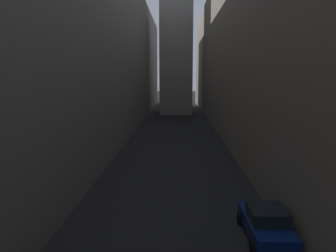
{
  "coord_description": "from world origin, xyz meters",
  "views": [
    {
      "loc": [
        0.33,
        10.37,
        7.39
      ],
      "look_at": [
        0.0,
        21.37,
        5.71
      ],
      "focal_mm": 34.44,
      "sensor_mm": 36.0,
      "label": 1
    }
  ],
  "objects": [
    {
      "name": "ground_plane",
      "position": [
        0.0,
        48.0,
        0.0
      ],
      "size": [
        264.0,
        264.0,
        0.0
      ],
      "primitive_type": "plane",
      "color": "black"
    },
    {
      "name": "building_block_left",
      "position": [
        -12.48,
        50.0,
        10.48
      ],
      "size": [
        13.97,
        108.0,
        20.97
      ],
      "primitive_type": "cube",
      "color": "slate",
      "rests_on": "ground"
    },
    {
      "name": "building_block_right",
      "position": [
        10.72,
        50.0,
        10.65
      ],
      "size": [
        10.44,
        108.0,
        21.3
      ],
      "primitive_type": "cube",
      "color": "#756B5B",
      "rests_on": "ground"
    },
    {
      "name": "parked_car_right_far",
      "position": [
        4.4,
        24.38,
        0.77
      ],
      "size": [
        1.96,
        4.26,
        1.54
      ],
      "rotation": [
        0.0,
        0.0,
        1.57
      ],
      "color": "navy",
      "rests_on": "ground"
    }
  ]
}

